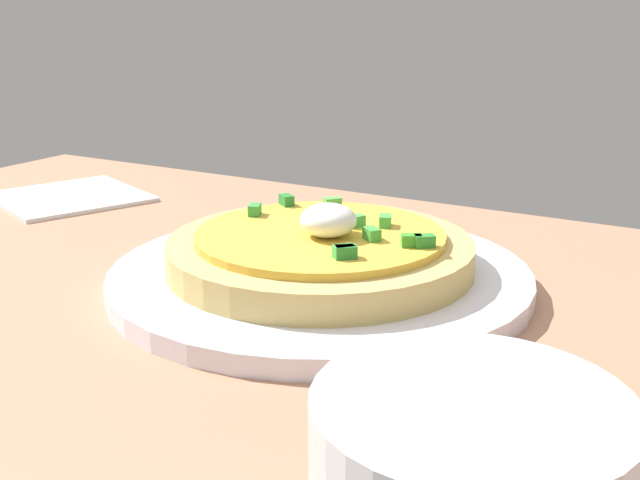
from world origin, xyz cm
name	(u,v)px	position (x,y,z in cm)	size (l,w,h in cm)	color
dining_table	(208,325)	(0.00, 0.00, 1.22)	(97.01, 66.23, 2.44)	#AA765A
plate	(320,277)	(-4.40, -7.09, 3.11)	(28.99, 28.99, 1.34)	white
pizza	(320,250)	(-4.44, -7.08, 5.08)	(21.05, 21.05, 4.80)	tan
napkin	(70,197)	(29.74, -16.35, 2.64)	(13.16, 13.16, 0.40)	white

